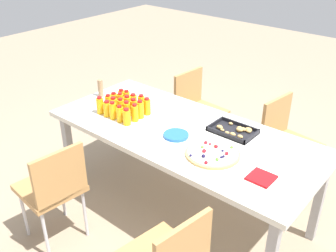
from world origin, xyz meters
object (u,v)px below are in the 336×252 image
chair_far_right (285,138)px  juice_bottle_5 (108,103)px  juice_bottle_7 (121,107)px  juice_bottle_15 (122,97)px  chair_far_left (197,106)px  juice_bottle_3 (120,114)px  juice_bottle_2 (113,111)px  plate_stack (176,135)px  juice_bottle_11 (120,101)px  fruit_pizza (213,153)px  juice_bottle_4 (127,117)px  party_table (183,138)px  juice_bottle_13 (134,107)px  chair_near_left (54,186)px  juice_bottle_14 (140,110)px  cardboard_tube (101,88)px  juice_bottle_17 (133,102)px  juice_bottle_18 (141,104)px  juice_bottle_0 (100,106)px  napkin_stack (261,178)px  snack_tray (234,131)px  juice_bottle_12 (127,104)px  juice_bottle_10 (114,100)px  juice_bottle_9 (135,113)px  juice_bottle_8 (127,110)px  juice_bottle_16 (127,99)px  juice_bottle_6 (114,105)px  juice_bottle_1 (107,109)px  juice_bottle_19 (147,107)px

chair_far_right → juice_bottle_5: bearing=-43.1°
juice_bottle_7 → juice_bottle_15: (-0.15, 0.15, -0.01)m
chair_far_left → juice_bottle_3: juice_bottle_3 is taller
juice_bottle_2 → plate_stack: juice_bottle_2 is taller
chair_far_right → juice_bottle_11: bearing=-43.6°
juice_bottle_2 → fruit_pizza: size_ratio=0.40×
chair_far_right → juice_bottle_4: bearing=-32.2°
party_table → juice_bottle_13: (-0.45, -0.06, 0.13)m
chair_far_left → chair_near_left: 1.68m
juice_bottle_14 → fruit_pizza: 0.75m
juice_bottle_13 → cardboard_tube: cardboard_tube is taller
juice_bottle_17 → juice_bottle_3: bearing=-71.5°
chair_far_right → party_table: bearing=-22.3°
party_table → juice_bottle_11: 0.63m
juice_bottle_18 → juice_bottle_3: bearing=-91.4°
chair_near_left → juice_bottle_11: bearing=15.6°
juice_bottle_0 → napkin_stack: juice_bottle_0 is taller
juice_bottle_13 → juice_bottle_7: bearing=-135.2°
party_table → chair_far_left: bearing=119.9°
juice_bottle_18 → juice_bottle_0: bearing=-134.6°
snack_tray → chair_far_left: bearing=141.8°
chair_far_right → juice_bottle_12: 1.36m
juice_bottle_17 → plate_stack: juice_bottle_17 is taller
juice_bottle_3 → juice_bottle_14: bearing=63.6°
juice_bottle_10 → fruit_pizza: size_ratio=0.36×
juice_bottle_2 → juice_bottle_5: 0.17m
chair_far_left → juice_bottle_14: 0.95m
juice_bottle_9 → juice_bottle_12: bearing=155.9°
party_table → juice_bottle_10: bearing=-175.1°
chair_near_left → juice_bottle_8: bearing=4.5°
juice_bottle_15 → napkin_stack: bearing=-8.0°
juice_bottle_17 → juice_bottle_0: bearing=-124.0°
juice_bottle_3 → snack_tray: size_ratio=0.42×
party_table → cardboard_tube: 0.94m
juice_bottle_5 → juice_bottle_16: (0.07, 0.14, 0.01)m
juice_bottle_5 → juice_bottle_6: 0.07m
juice_bottle_9 → juice_bottle_13: juice_bottle_9 is taller
juice_bottle_6 → juice_bottle_10: juice_bottle_6 is taller
juice_bottle_10 → juice_bottle_15: 0.08m
juice_bottle_17 → juice_bottle_1: bearing=-108.2°
chair_far_right → juice_bottle_17: 1.32m
juice_bottle_2 → snack_tray: juice_bottle_2 is taller
juice_bottle_2 → juice_bottle_15: (-0.15, 0.23, -0.01)m
party_table → juice_bottle_14: (-0.38, -0.06, 0.14)m
juice_bottle_14 → cardboard_tube: size_ratio=0.97×
juice_bottle_19 → juice_bottle_16: bearing=-178.9°
juice_bottle_4 → juice_bottle_12: 0.21m
chair_far_left → cardboard_tube: size_ratio=5.38×
juice_bottle_11 → napkin_stack: (1.35, -0.12, -0.06)m
party_table → cardboard_tube: size_ratio=13.36×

